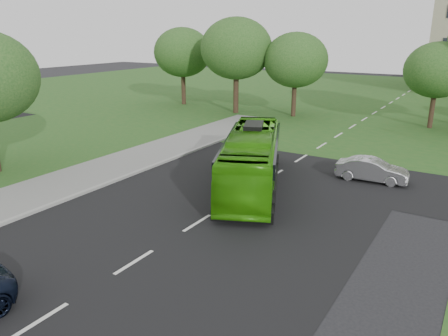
% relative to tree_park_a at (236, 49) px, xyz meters
% --- Properties ---
extents(ground, '(160.00, 160.00, 0.00)m').
position_rel_tree_park_a_xyz_m(ground, '(12.26, -26.50, -6.43)').
color(ground, black).
rests_on(ground, ground).
extents(street_surfaces, '(120.00, 120.00, 0.15)m').
position_rel_tree_park_a_xyz_m(street_surfaces, '(11.88, -3.75, -6.41)').
color(street_surfaces, black).
rests_on(street_surfaces, ground).
extents(tree_park_a, '(7.14, 7.14, 9.48)m').
position_rel_tree_park_a_xyz_m(tree_park_a, '(0.00, 0.00, 0.00)').
color(tree_park_a, black).
rests_on(tree_park_a, ground).
extents(tree_park_b, '(6.15, 6.15, 8.06)m').
position_rel_tree_park_a_xyz_m(tree_park_b, '(5.80, 1.38, -1.00)').
color(tree_park_b, black).
rests_on(tree_park_b, ground).
extents(tree_park_c, '(5.49, 5.49, 7.30)m').
position_rel_tree_park_a_xyz_m(tree_park_c, '(18.15, 2.49, -1.48)').
color(tree_park_c, black).
rests_on(tree_park_c, ground).
extents(tree_park_f, '(6.41, 6.41, 8.56)m').
position_rel_tree_park_a_xyz_m(tree_park_f, '(-7.98, 1.75, -0.61)').
color(tree_park_f, black).
rests_on(tree_park_f, ground).
extents(bus, '(6.67, 11.01, 3.03)m').
position_rel_tree_park_a_xyz_m(bus, '(11.99, -18.99, -4.92)').
color(bus, '#33910C').
rests_on(bus, ground).
extents(sedan, '(4.00, 1.67, 1.29)m').
position_rel_tree_park_a_xyz_m(sedan, '(17.33, -14.65, -5.79)').
color(sedan, '#B8B7BC').
rests_on(sedan, ground).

